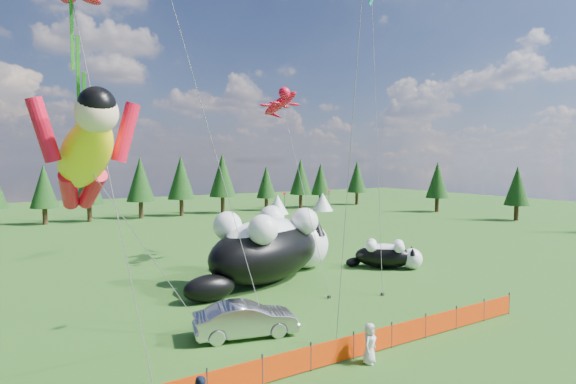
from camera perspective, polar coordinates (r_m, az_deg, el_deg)
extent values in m
plane|color=#123B0A|center=(20.54, 0.44, -18.03)|extent=(160.00, 160.00, 0.00)
cylinder|color=#262626|center=(15.84, -10.25, -22.91)|extent=(0.06, 0.06, 1.10)
cylinder|color=#262626|center=(16.57, -3.28, -21.58)|extent=(0.06, 0.06, 1.10)
cylinder|color=#262626|center=(17.50, 2.91, -20.14)|extent=(0.06, 0.06, 1.10)
cylinder|color=#262626|center=(18.60, 8.32, -18.67)|extent=(0.06, 0.06, 1.10)
cylinder|color=#262626|center=(19.84, 13.01, -17.24)|extent=(0.06, 0.06, 1.10)
cylinder|color=#262626|center=(21.20, 17.07, -15.91)|extent=(0.06, 0.06, 1.10)
cylinder|color=#262626|center=(22.65, 20.57, -14.68)|extent=(0.06, 0.06, 1.10)
cylinder|color=#262626|center=(24.18, 23.61, -13.55)|extent=(0.06, 0.06, 1.10)
cylinder|color=#262626|center=(25.77, 26.26, -12.54)|extent=(0.06, 0.06, 1.10)
cube|color=#E43504|center=(16.20, -6.66, -22.43)|extent=(2.00, 0.04, 0.90)
cube|color=#E43504|center=(17.04, -0.08, -21.02)|extent=(2.00, 0.04, 0.90)
cube|color=#E43504|center=(18.05, 5.71, -19.54)|extent=(2.00, 0.04, 0.90)
cube|color=#E43504|center=(19.22, 10.75, -18.08)|extent=(2.00, 0.04, 0.90)
cube|color=#E43504|center=(20.52, 15.11, -16.69)|extent=(2.00, 0.04, 0.90)
cube|color=#E43504|center=(21.93, 18.88, -15.40)|extent=(2.00, 0.04, 0.90)
cube|color=#E43504|center=(23.42, 22.14, -14.22)|extent=(2.00, 0.04, 0.90)
cube|color=#E43504|center=(24.98, 24.97, -13.14)|extent=(2.00, 0.04, 0.90)
ellipsoid|color=black|center=(28.89, -2.73, -7.58)|extent=(10.54, 7.94, 3.82)
ellipsoid|color=white|center=(28.71, -2.74, -5.71)|extent=(7.89, 5.83, 2.33)
sphere|color=white|center=(32.49, 2.15, -6.66)|extent=(3.40, 3.40, 3.40)
sphere|color=#E35861|center=(33.69, 3.49, -6.28)|extent=(0.48, 0.48, 0.48)
ellipsoid|color=black|center=(25.46, -9.95, -11.93)|extent=(3.32, 2.56, 1.49)
cone|color=black|center=(31.73, 3.70, -4.43)|extent=(1.19, 1.19, 1.19)
cone|color=black|center=(32.83, 0.66, -4.14)|extent=(1.19, 1.19, 1.19)
sphere|color=white|center=(31.25, -2.10, -3.34)|extent=(1.78, 1.78, 1.78)
sphere|color=white|center=(29.67, 2.15, -3.73)|extent=(1.78, 1.78, 1.78)
sphere|color=white|center=(27.87, -7.68, -4.27)|extent=(1.78, 1.78, 1.78)
sphere|color=white|center=(26.09, -3.22, -4.81)|extent=(1.78, 1.78, 1.78)
ellipsoid|color=black|center=(33.35, 12.12, -7.99)|extent=(4.37, 4.21, 1.66)
ellipsoid|color=white|center=(33.27, 12.13, -7.29)|extent=(3.25, 3.12, 1.01)
sphere|color=white|center=(33.46, 15.46, -8.17)|extent=(1.47, 1.47, 1.47)
sphere|color=#E35861|center=(33.52, 16.54, -8.17)|extent=(0.21, 0.21, 0.21)
ellipsoid|color=black|center=(33.49, 8.28, -8.78)|extent=(1.39, 1.34, 0.64)
cone|color=black|center=(32.91, 15.54, -7.32)|extent=(0.52, 0.52, 0.52)
cone|color=black|center=(33.78, 15.42, -7.03)|extent=(0.52, 0.52, 0.52)
sphere|color=white|center=(33.82, 13.85, -6.50)|extent=(0.77, 0.77, 0.77)
sphere|color=white|center=(32.65, 13.95, -6.88)|extent=(0.77, 0.77, 0.77)
sphere|color=white|center=(33.78, 10.55, -6.46)|extent=(0.77, 0.77, 0.77)
sphere|color=white|center=(32.61, 10.53, -6.84)|extent=(0.77, 0.77, 0.77)
imported|color=#B9BABF|center=(20.55, -5.38, -15.81)|extent=(4.77, 2.56, 1.49)
imported|color=silver|center=(18.24, 10.31, -18.38)|extent=(0.91, 0.81, 1.56)
cylinder|color=#595959|center=(17.62, -16.51, -8.28)|extent=(0.03, 0.03, 9.82)
cube|color=#262626|center=(21.05, -10.60, -17.31)|extent=(0.15, 0.15, 0.16)
cylinder|color=#595959|center=(29.71, 1.64, 0.91)|extent=(0.03, 0.03, 15.79)
cube|color=#262626|center=(25.93, 5.25, -13.12)|extent=(0.15, 0.15, 0.16)
cylinder|color=#595959|center=(15.82, -21.51, 0.66)|extent=(0.03, 0.03, 14.01)
cube|color=#1D7F17|center=(17.77, -25.62, 13.76)|extent=(0.22, 0.22, 4.82)
cylinder|color=#595959|center=(21.75, -10.20, 8.30)|extent=(0.03, 0.03, 19.56)
cube|color=#262626|center=(21.11, -2.81, -17.18)|extent=(0.15, 0.15, 0.16)
cylinder|color=#595959|center=(29.03, 11.21, 7.41)|extent=(0.03, 0.03, 19.74)
cube|color=#262626|center=(26.87, 11.91, -12.58)|extent=(0.15, 0.15, 0.16)
cylinder|color=#595959|center=(19.03, 7.83, 3.93)|extent=(0.03, 0.03, 15.17)
cube|color=#262626|center=(19.92, 6.13, -18.54)|extent=(0.15, 0.15, 0.16)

